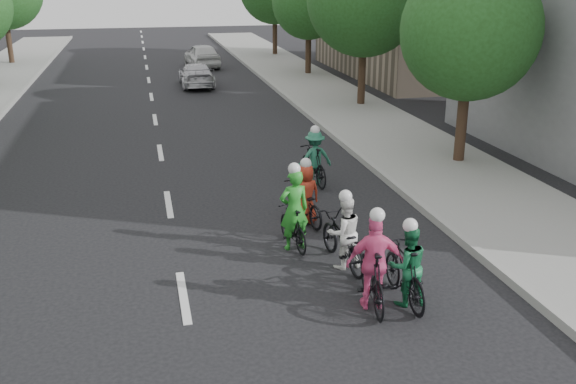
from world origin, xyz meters
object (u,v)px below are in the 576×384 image
object	(u,v)px
cyclist_0	(373,270)
follow_car_trail	(202,55)
cyclist_2	(293,218)
follow_car_lead	(196,75)
cyclist_1	(314,161)
cyclist_3	(305,200)
cyclist_4	(343,238)
cyclist_5	(406,270)

from	to	relation	value
cyclist_0	follow_car_trail	world-z (taller)	cyclist_0
cyclist_2	follow_car_lead	bearing A→B (deg)	-97.08
cyclist_1	cyclist_2	distance (m)	4.34
cyclist_0	cyclist_1	bearing A→B (deg)	-88.75
cyclist_3	follow_car_lead	world-z (taller)	cyclist_3
follow_car_lead	follow_car_trail	world-z (taller)	follow_car_trail
cyclist_0	follow_car_lead	bearing A→B (deg)	-79.98
cyclist_4	follow_car_trail	xyz separation A→B (m)	(0.14, 28.74, 0.13)
cyclist_3	follow_car_trail	distance (m)	26.31
cyclist_1	cyclist_5	bearing A→B (deg)	81.75
cyclist_2	cyclist_5	distance (m)	3.08
cyclist_0	follow_car_lead	xyz separation A→B (m)	(-0.87, 23.48, -0.10)
cyclist_0	cyclist_1	world-z (taller)	cyclist_0
cyclist_2	cyclist_4	world-z (taller)	cyclist_2
cyclist_2	cyclist_4	distance (m)	1.32
cyclist_5	follow_car_lead	world-z (taller)	cyclist_5
cyclist_0	cyclist_3	size ratio (longest dim) A/B	1.03
cyclist_0	cyclist_4	distance (m)	1.68
cyclist_0	follow_car_lead	size ratio (longest dim) A/B	0.47
cyclist_0	cyclist_1	size ratio (longest dim) A/B	1.04
cyclist_1	cyclist_5	xyz separation A→B (m)	(-0.19, -6.81, -0.03)
cyclist_0	follow_car_trail	distance (m)	30.42
follow_car_lead	follow_car_trail	distance (m)	7.01
follow_car_lead	cyclist_1	bearing A→B (deg)	95.91
cyclist_2	cyclist_3	size ratio (longest dim) A/B	1.03
cyclist_2	cyclist_5	bearing A→B (deg)	108.94
cyclist_0	cyclist_2	xyz separation A→B (m)	(-0.76, 2.76, -0.03)
cyclist_1	follow_car_trail	bearing A→B (deg)	-95.04
cyclist_2	follow_car_trail	bearing A→B (deg)	-99.23
cyclist_1	follow_car_trail	world-z (taller)	cyclist_1
cyclist_3	follow_car_trail	xyz separation A→B (m)	(0.30, 26.31, 0.16)
cyclist_2	cyclist_3	bearing A→B (deg)	-121.08
cyclist_4	follow_car_trail	size ratio (longest dim) A/B	0.48
follow_car_lead	cyclist_2	bearing A→B (deg)	90.51
cyclist_0	cyclist_4	bearing A→B (deg)	-81.70
cyclist_2	cyclist_5	size ratio (longest dim) A/B	1.04
cyclist_0	cyclist_4	world-z (taller)	cyclist_0
cyclist_3	follow_car_lead	distance (m)	19.38
cyclist_2	follow_car_lead	xyz separation A→B (m)	(-0.11, 20.73, -0.07)
cyclist_1	cyclist_3	size ratio (longest dim) A/B	0.99
cyclist_3	cyclist_5	world-z (taller)	cyclist_5
cyclist_3	cyclist_4	xyz separation A→B (m)	(0.15, -2.44, 0.03)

